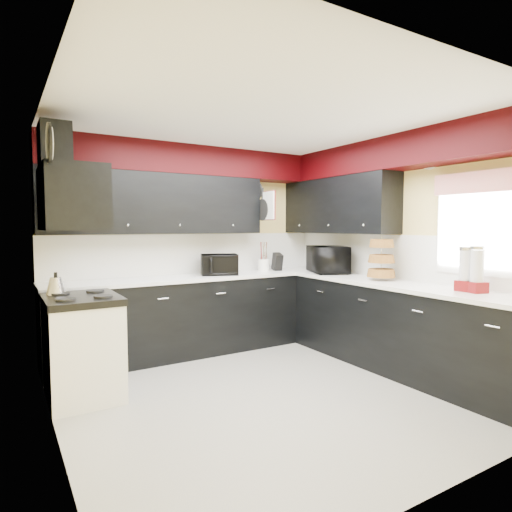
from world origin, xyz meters
The scene contains 35 objects.
ground centered at (0.00, 0.00, 0.00)m, with size 3.60×3.60×0.00m, color gray.
wall_back centered at (0.00, 1.80, 1.25)m, with size 3.60×0.06×2.50m, color #E0C666.
wall_right centered at (1.80, 0.00, 1.25)m, with size 0.06×3.60×2.50m, color #E0C666.
wall_left centered at (-1.80, 0.00, 1.25)m, with size 0.06×3.60×2.50m, color #E0C666.
ceiling centered at (0.00, 0.00, 2.50)m, with size 3.60×3.60×0.06m, color white.
cab_back centered at (0.00, 1.50, 0.45)m, with size 3.60×0.60×0.90m, color black.
cab_right centered at (1.50, -0.30, 0.45)m, with size 0.60×3.00×0.90m, color black.
counter_back centered at (0.00, 1.50, 0.92)m, with size 3.62×0.64×0.04m, color white.
counter_right centered at (1.50, -0.30, 0.92)m, with size 0.64×3.02×0.04m, color white.
splash_back centered at (0.00, 1.79, 1.19)m, with size 3.60×0.02×0.50m, color white.
splash_right centered at (1.79, 0.00, 1.19)m, with size 0.02×3.60×0.50m, color white.
upper_back centered at (-0.50, 1.62, 1.80)m, with size 2.60×0.35×0.70m, color black.
upper_right centered at (1.62, 0.90, 1.80)m, with size 0.35×1.80×0.70m, color black.
soffit_back centered at (0.00, 1.62, 2.33)m, with size 3.60×0.36×0.35m, color black.
soffit_right centered at (1.62, -0.18, 2.33)m, with size 0.36×3.24×0.35m, color black.
stove centered at (-1.50, 0.75, 0.43)m, with size 0.60×0.75×0.86m, color white.
cooktop centered at (-1.50, 0.75, 0.89)m, with size 0.62×0.77×0.06m, color black.
hood centered at (-1.55, 0.75, 1.78)m, with size 0.50×0.78×0.55m, color black.
hood_duct centered at (-1.68, 0.75, 2.20)m, with size 0.24×0.40×0.40m, color black.
window centered at (1.79, -0.90, 1.55)m, with size 0.03×0.86×0.96m, color white, non-canonical shape.
valance centered at (1.73, -0.90, 1.95)m, with size 0.04×0.88×0.20m, color red.
pan_top centered at (0.82, 1.55, 2.00)m, with size 0.03×0.22×0.40m, color black, non-canonical shape.
pan_mid centered at (0.82, 1.42, 1.75)m, with size 0.03×0.28×0.46m, color black, non-canonical shape.
pan_low centered at (0.82, 1.68, 1.72)m, with size 0.03×0.24×0.42m, color black, non-canonical shape.
cut_board centered at (0.83, 1.30, 1.80)m, with size 0.03×0.26×0.35m, color white.
baskets centered at (1.52, 0.05, 1.18)m, with size 0.27×0.27×0.50m, color brown, non-canonical shape.
clock centered at (-1.77, 0.25, 2.15)m, with size 0.03×0.30×0.30m, color black, non-canonical shape.
deco_plate centered at (1.77, -0.35, 2.25)m, with size 0.03×0.24×0.24m, color white, non-canonical shape.
toaster_oven centered at (0.21, 1.45, 1.07)m, with size 0.44×0.36×0.25m, color black.
microwave centered at (1.52, 0.94, 1.11)m, with size 0.62×0.42×0.34m, color black.
utensil_crock centered at (0.91, 1.53, 1.02)m, with size 0.15×0.15×0.16m, color white.
knife_block centered at (1.10, 1.49, 1.05)m, with size 0.10×0.15×0.23m, color black.
kettle centered at (-1.68, 0.98, 1.00)m, with size 0.17×0.17×0.16m, color silver, non-canonical shape.
dispenser_a centered at (1.56, -1.03, 1.14)m, with size 0.15×0.15×0.40m, color #660107, non-canonical shape.
dispenser_b centered at (1.56, -0.92, 1.13)m, with size 0.14×0.14×0.38m, color #5E0C06, non-canonical shape.
Camera 1 is at (-2.12, -3.27, 1.54)m, focal length 30.00 mm.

